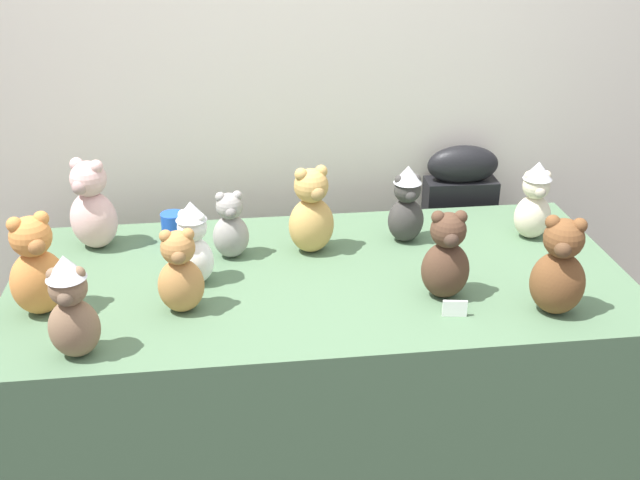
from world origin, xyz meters
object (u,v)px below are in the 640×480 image
at_px(display_table, 320,377).
at_px(teddy_bear_caramel, 180,274).
at_px(instrument_case, 455,259).
at_px(teddy_bear_ginger, 36,268).
at_px(teddy_bear_snow, 193,244).
at_px(teddy_bear_mocha, 71,308).
at_px(teddy_bear_ash, 230,227).
at_px(teddy_bear_blush, 92,207).
at_px(party_cup_blue, 173,228).
at_px(teddy_bear_cocoa, 446,257).
at_px(teddy_bear_chestnut, 559,269).
at_px(teddy_bear_charcoal, 407,205).
at_px(teddy_bear_honey, 311,213).
at_px(teddy_bear_cream, 534,201).

distance_m(display_table, teddy_bear_caramel, 0.69).
xyz_separation_m(instrument_case, teddy_bear_ginger, (-1.46, -0.72, 0.43)).
bearing_deg(teddy_bear_snow, teddy_bear_mocha, -97.52).
xyz_separation_m(teddy_bear_ash, teddy_bear_blush, (-0.45, 0.13, 0.04)).
xyz_separation_m(teddy_bear_blush, party_cup_blue, (0.26, -0.00, -0.09)).
relative_size(teddy_bear_ash, teddy_bear_blush, 0.73).
bearing_deg(teddy_bear_mocha, teddy_bear_ash, 52.42).
height_order(display_table, teddy_bear_cocoa, teddy_bear_cocoa).
relative_size(teddy_bear_cocoa, teddy_bear_chestnut, 0.93).
bearing_deg(teddy_bear_charcoal, teddy_bear_chestnut, -62.87).
bearing_deg(instrument_case, teddy_bear_ginger, -151.63).
bearing_deg(teddy_bear_honey, display_table, -104.90).
bearing_deg(teddy_bear_chestnut, instrument_case, 115.13).
relative_size(display_table, teddy_bear_caramel, 7.49).
bearing_deg(teddy_bear_chestnut, display_table, 178.83).
bearing_deg(display_table, teddy_bear_blush, 158.13).
relative_size(teddy_bear_honey, teddy_bear_ginger, 0.97).
bearing_deg(teddy_bear_ash, party_cup_blue, 141.57).
xyz_separation_m(teddy_bear_chestnut, teddy_bear_snow, (-1.03, 0.31, -0.01)).
bearing_deg(party_cup_blue, teddy_bear_honey, -14.27).
bearing_deg(teddy_bear_caramel, teddy_bear_ginger, 170.36).
bearing_deg(teddy_bear_chestnut, teddy_bear_mocha, -152.95).
bearing_deg(teddy_bear_caramel, teddy_bear_honey, 35.61).
height_order(display_table, teddy_bear_ginger, teddy_bear_ginger).
relative_size(teddy_bear_chestnut, teddy_bear_honey, 1.00).
distance_m(teddy_bear_blush, party_cup_blue, 0.27).
relative_size(teddy_bear_caramel, teddy_bear_snow, 0.96).
height_order(teddy_bear_blush, teddy_bear_ginger, teddy_bear_blush).
distance_m(display_table, teddy_bear_ginger, 0.99).
height_order(teddy_bear_mocha, teddy_bear_blush, teddy_bear_blush).
distance_m(display_table, teddy_bear_cocoa, 0.66).
bearing_deg(teddy_bear_cream, teddy_bear_blush, 178.51).
bearing_deg(teddy_bear_ash, display_table, -35.87).
xyz_separation_m(display_table, teddy_bear_ash, (-0.27, 0.16, 0.50)).
height_order(teddy_bear_snow, teddy_bear_charcoal, teddy_bear_charcoal).
xyz_separation_m(teddy_bear_caramel, teddy_bear_blush, (-0.30, 0.46, 0.03)).
distance_m(teddy_bear_chestnut, party_cup_blue, 1.26).
bearing_deg(teddy_bear_ash, teddy_bear_ginger, -157.70).
distance_m(teddy_bear_mocha, teddy_bear_ginger, 0.27).
bearing_deg(teddy_bear_caramel, teddy_bear_blush, 119.89).
bearing_deg(teddy_bear_snow, teddy_bear_caramel, -69.33).
bearing_deg(teddy_bear_mocha, teddy_bear_chestnut, 2.92).
bearing_deg(instrument_case, teddy_bear_cocoa, -108.12).
bearing_deg(teddy_bear_mocha, instrument_case, 36.65).
xyz_separation_m(teddy_bear_caramel, teddy_bear_snow, (0.03, 0.17, 0.01)).
bearing_deg(teddy_bear_chestnut, teddy_bear_honey, 168.15).
relative_size(teddy_bear_ash, teddy_bear_charcoal, 0.84).
bearing_deg(teddy_bear_snow, teddy_bear_chestnut, 15.10).
distance_m(teddy_bear_chestnut, teddy_bear_honey, 0.81).
height_order(teddy_bear_cocoa, teddy_bear_honey, teddy_bear_honey).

